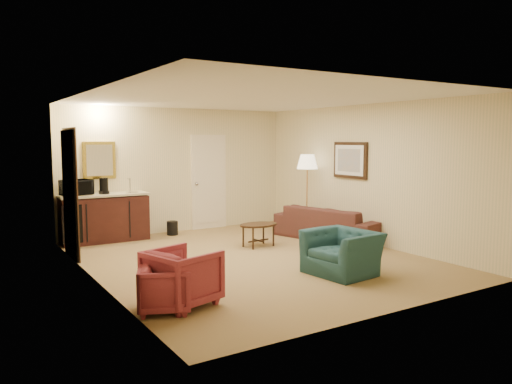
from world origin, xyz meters
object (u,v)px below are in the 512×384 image
Objects in this scene: rose_chair_near at (182,274)px; sofa at (330,218)px; waste_bin at (172,228)px; coffee_table at (258,235)px; floor_lamp at (307,194)px; wetbar_cabinet at (105,218)px; teal_armchair at (342,245)px; coffee_maker at (104,186)px; microwave at (76,186)px; rose_chair_far at (165,286)px.

sofa is at bearing -79.42° from rose_chair_near.
sofa reaches higher than waste_bin.
floor_lamp is (1.60, 0.63, 0.61)m from coffee_table.
wetbar_cabinet is 4.76m from teal_armchair.
floor_lamp reaches higher than coffee_maker.
teal_armchair is at bearing -105.79° from rose_chair_near.
floor_lamp is 4.55m from microwave.
waste_bin is at bearing 115.61° from coffee_table.
coffee_maker is at bearing -20.32° from rose_chair_near.
waste_bin is at bearing -19.98° from microwave.
teal_armchair is at bearing -118.80° from floor_lamp.
coffee_table is 2.39× the size of coffee_maker.
wetbar_cabinet is 2.21× the size of rose_chair_near.
floor_lamp is at bearing -31.73° from rose_chair_far.
rose_chair_far is at bearing 101.87° from sofa.
teal_armchair is (2.28, -4.17, -0.04)m from wetbar_cabinet.
rose_chair_far is 2.10× the size of waste_bin.
coffee_maker reaches higher than teal_armchair.
rose_chair_near is (-4.05, -2.11, -0.05)m from sofa.
floor_lamp is 4.07m from coffee_maker.
floor_lamp is at bearing 145.04° from teal_armchair.
coffee_maker is at bearing -157.38° from teal_armchair.
floor_lamp reaches higher than teal_armchair.
coffee_table is at bearing -53.08° from microwave.
wetbar_cabinet reaches higher than coffee_table.
sofa is 2.93× the size of rose_chair_near.
microwave is at bearing 48.50° from sofa.
coffee_table is 2.59× the size of waste_bin.
sofa is (3.80, -2.11, -0.03)m from wetbar_cabinet.
waste_bin is (1.85, 4.25, -0.15)m from rose_chair_far.
sofa is 4.57m from rose_chair_near.
coffee_maker is at bearing -19.84° from microwave.
wetbar_cabinet is 4.35m from sofa.
rose_chair_far is 4.40m from microwave.
rose_chair_near reaches higher than waste_bin.
coffee_maker is (0.25, 4.21, 0.70)m from rose_chair_near.
floor_lamp is 5.85× the size of waste_bin.
sofa is at bearing -43.94° from microwave.
microwave reaches higher than coffee_table.
floor_lamp is (3.85, -1.32, 0.36)m from wetbar_cabinet.
sofa is 4.18× the size of microwave.
rose_chair_near is 1.42× the size of microwave.
waste_bin is at bearing 153.43° from floor_lamp.
microwave is (-2.78, 4.18, 0.67)m from teal_armchair.
waste_bin is at bearing 34.87° from sofa.
microwave is (-0.50, 0.00, 0.64)m from wetbar_cabinet.
microwave is at bearing -152.49° from teal_armchair.
waste_bin is at bearing -173.37° from teal_armchair.
waste_bin is (1.60, 4.15, -0.23)m from rose_chair_near.
teal_armchair is 3.43× the size of waste_bin.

